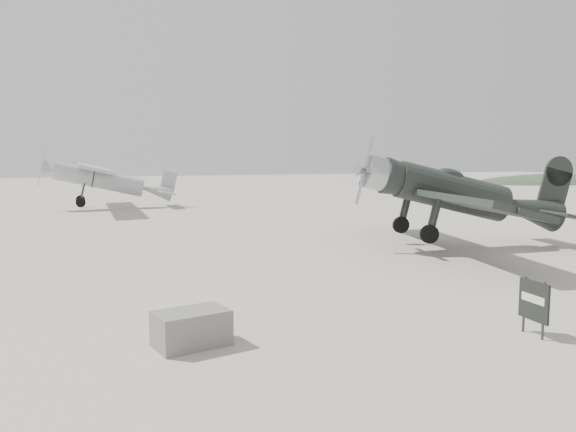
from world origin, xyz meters
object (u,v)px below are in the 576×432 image
highwing_monoplane (105,176)px  sign_board (534,302)px  lowwing_monoplane (461,195)px  equipment_block (191,328)px

highwing_monoplane → sign_board: size_ratio=10.41×
highwing_monoplane → lowwing_monoplane: bearing=-60.6°
lowwing_monoplane → equipment_block: lowwing_monoplane is taller
equipment_block → sign_board: (6.82, -1.74, 0.37)m
lowwing_monoplane → highwing_monoplane: 25.63m
lowwing_monoplane → sign_board: (-5.36, -9.80, -1.43)m
sign_board → lowwing_monoplane: bearing=62.8°
lowwing_monoplane → sign_board: size_ratio=10.53×
lowwing_monoplane → equipment_block: bearing=-137.6°
lowwing_monoplane → equipment_block: size_ratio=8.98×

